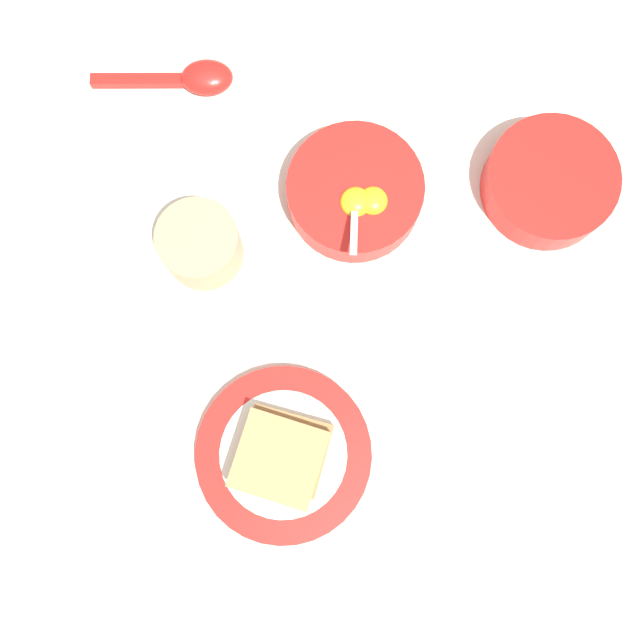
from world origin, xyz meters
name	(u,v)px	position (x,y,z in m)	size (l,w,h in m)	color
ground_plane	(376,250)	(0.00, 0.00, 0.00)	(3.00, 3.00, 0.00)	silver
egg_bowl	(355,192)	(-0.06, 0.01, 0.02)	(0.14, 0.14, 0.07)	red
toast_plate	(284,454)	(0.13, -0.19, 0.01)	(0.18, 0.18, 0.02)	red
toast_sandwich	(282,455)	(0.13, -0.19, 0.03)	(0.12, 0.12, 0.03)	#9E7042
soup_spoon	(193,78)	(-0.26, -0.07, 0.01)	(0.10, 0.15, 0.03)	red
congee_bowl	(550,182)	(0.04, 0.19, 0.02)	(0.14, 0.14, 0.04)	red
drinking_cup	(200,245)	(-0.09, -0.16, 0.03)	(0.08, 0.08, 0.06)	tan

